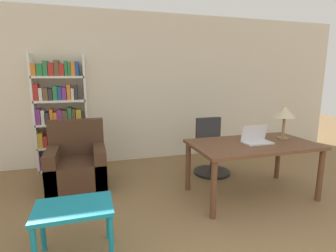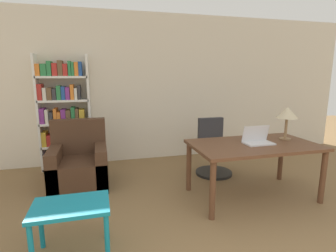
{
  "view_description": "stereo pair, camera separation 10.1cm",
  "coord_description": "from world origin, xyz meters",
  "px_view_note": "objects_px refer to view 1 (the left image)",
  "views": [
    {
      "loc": [
        -1.18,
        -0.32,
        1.6
      ],
      "look_at": [
        -0.27,
        2.74,
        0.97
      ],
      "focal_mm": 28.0,
      "sensor_mm": 36.0,
      "label": 1
    },
    {
      "loc": [
        -1.08,
        -0.34,
        1.6
      ],
      "look_at": [
        -0.27,
        2.74,
        0.97
      ],
      "focal_mm": 28.0,
      "sensor_mm": 36.0,
      "label": 2
    }
  ],
  "objects_px": {
    "desk": "(252,149)",
    "bookshelf": "(60,117)",
    "office_chair": "(211,150)",
    "table_lamp": "(285,113)",
    "armchair": "(77,166)",
    "laptop": "(256,139)",
    "side_table_blue": "(74,214)"
  },
  "relations": [
    {
      "from": "armchair",
      "to": "bookshelf",
      "type": "height_order",
      "value": "bookshelf"
    },
    {
      "from": "desk",
      "to": "armchair",
      "type": "relative_size",
      "value": 1.71
    },
    {
      "from": "office_chair",
      "to": "armchair",
      "type": "height_order",
      "value": "armchair"
    },
    {
      "from": "table_lamp",
      "to": "armchair",
      "type": "distance_m",
      "value": 3.02
    },
    {
      "from": "laptop",
      "to": "side_table_blue",
      "type": "bearing_deg",
      "value": -164.3
    },
    {
      "from": "desk",
      "to": "armchair",
      "type": "bearing_deg",
      "value": 156.44
    },
    {
      "from": "desk",
      "to": "side_table_blue",
      "type": "height_order",
      "value": "desk"
    },
    {
      "from": "laptop",
      "to": "office_chair",
      "type": "xyz_separation_m",
      "value": [
        -0.19,
        0.92,
        -0.4
      ]
    },
    {
      "from": "office_chair",
      "to": "armchair",
      "type": "xyz_separation_m",
      "value": [
        -2.09,
        0.05,
        -0.07
      ]
    },
    {
      "from": "table_lamp",
      "to": "side_table_blue",
      "type": "distance_m",
      "value": 2.92
    },
    {
      "from": "desk",
      "to": "side_table_blue",
      "type": "xyz_separation_m",
      "value": [
        -2.2,
        -0.63,
        -0.23
      ]
    },
    {
      "from": "office_chair",
      "to": "side_table_blue",
      "type": "xyz_separation_m",
      "value": [
        -2.05,
        -1.55,
        0.04
      ]
    },
    {
      "from": "desk",
      "to": "bookshelf",
      "type": "relative_size",
      "value": 0.84
    },
    {
      "from": "office_chair",
      "to": "bookshelf",
      "type": "distance_m",
      "value": 2.58
    },
    {
      "from": "desk",
      "to": "armchair",
      "type": "xyz_separation_m",
      "value": [
        -2.23,
        0.97,
        -0.33
      ]
    },
    {
      "from": "desk",
      "to": "bookshelf",
      "type": "bearing_deg",
      "value": 144.24
    },
    {
      "from": "laptop",
      "to": "table_lamp",
      "type": "distance_m",
      "value": 0.59
    },
    {
      "from": "desk",
      "to": "table_lamp",
      "type": "relative_size",
      "value": 3.61
    },
    {
      "from": "desk",
      "to": "table_lamp",
      "type": "bearing_deg",
      "value": 10.37
    },
    {
      "from": "laptop",
      "to": "bookshelf",
      "type": "distance_m",
      "value": 3.13
    },
    {
      "from": "office_chair",
      "to": "laptop",
      "type": "bearing_deg",
      "value": -78.35
    },
    {
      "from": "office_chair",
      "to": "side_table_blue",
      "type": "height_order",
      "value": "office_chair"
    },
    {
      "from": "table_lamp",
      "to": "armchair",
      "type": "xyz_separation_m",
      "value": [
        -2.78,
        0.87,
        -0.78
      ]
    },
    {
      "from": "armchair",
      "to": "side_table_blue",
      "type": "bearing_deg",
      "value": -88.65
    },
    {
      "from": "desk",
      "to": "laptop",
      "type": "xyz_separation_m",
      "value": [
        0.05,
        0.0,
        0.14
      ]
    },
    {
      "from": "laptop",
      "to": "table_lamp",
      "type": "bearing_deg",
      "value": 11.19
    },
    {
      "from": "desk",
      "to": "table_lamp",
      "type": "distance_m",
      "value": 0.71
    },
    {
      "from": "desk",
      "to": "office_chair",
      "type": "distance_m",
      "value": 0.97
    },
    {
      "from": "desk",
      "to": "laptop",
      "type": "bearing_deg",
      "value": 1.54
    },
    {
      "from": "armchair",
      "to": "bookshelf",
      "type": "relative_size",
      "value": 0.49
    },
    {
      "from": "laptop",
      "to": "table_lamp",
      "type": "relative_size",
      "value": 0.83
    },
    {
      "from": "table_lamp",
      "to": "laptop",
      "type": "bearing_deg",
      "value": -168.81
    }
  ]
}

